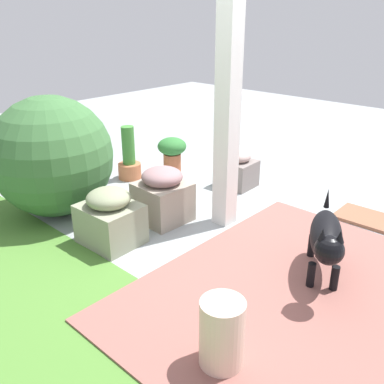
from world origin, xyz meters
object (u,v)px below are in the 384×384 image
stone_planter_nearest (237,170)px  terracotta_pot_broad (172,152)px  round_shrub (52,156)px  porch_pillar (228,109)px  stone_planter_mid (163,195)px  dog (326,238)px  doormat (376,221)px  stone_planter_far (110,218)px  ceramic_urn (222,334)px  terracotta_pot_tall (129,160)px

stone_planter_nearest → terracotta_pot_broad: terracotta_pot_broad is taller
stone_planter_nearest → round_shrub: size_ratio=0.36×
porch_pillar → round_shrub: size_ratio=1.87×
stone_planter_nearest → stone_planter_mid: (-0.01, 1.11, 0.05)m
porch_pillar → dog: bearing=168.3°
doormat → terracotta_pot_broad: bearing=9.5°
stone_planter_mid → terracotta_pot_broad: 1.18m
stone_planter_far → ceramic_urn: bearing=164.5°
stone_planter_nearest → round_shrub: 1.90m
ceramic_urn → doormat: 2.26m
terracotta_pot_broad → dog: 2.40m
porch_pillar → stone_planter_mid: size_ratio=4.10×
ceramic_urn → stone_planter_far: bearing=-15.5°
terracotta_pot_broad → stone_planter_far: bearing=117.6°
dog → round_shrub: bearing=16.1°
stone_planter_mid → porch_pillar: bearing=-141.6°
porch_pillar → stone_planter_far: bearing=64.2°
stone_planter_nearest → doormat: (-1.46, -0.15, -0.17)m
doormat → ceramic_urn: bearing=91.0°
terracotta_pot_broad → round_shrub: bearing=87.1°
stone_planter_far → terracotta_pot_broad: size_ratio=1.10×
terracotta_pot_tall → terracotta_pot_broad: bearing=-122.6°
terracotta_pot_broad → dog: (-2.28, 0.76, 0.05)m
round_shrub → dog: round_shrub is taller
stone_planter_mid → doormat: (-1.45, -1.26, -0.22)m
stone_planter_far → round_shrub: 0.90m
doormat → round_shrub: bearing=38.3°
ceramic_urn → dog: bearing=-90.6°
dog → terracotta_pot_tall: bearing=-7.8°
dog → terracotta_pot_broad: bearing=-18.6°
dog → ceramic_urn: 1.12m
stone_planter_far → terracotta_pot_tall: size_ratio=0.80×
terracotta_pot_tall → stone_planter_far: bearing=134.6°
round_shrub → doormat: 2.98m
ceramic_urn → doormat: bearing=-89.0°
stone_planter_nearest → dog: dog is taller
dog → stone_planter_far: bearing=24.8°
stone_planter_mid → terracotta_pot_broad: bearing=-48.8°
dog → stone_planter_nearest: bearing=-33.2°
stone_planter_nearest → terracotta_pot_broad: 0.81m
stone_planter_mid → round_shrub: size_ratio=0.46×
stone_planter_far → round_shrub: round_shrub is taller
terracotta_pot_tall → porch_pillar: bearing=175.1°
terracotta_pot_broad → doormat: bearing=-170.5°
stone_planter_mid → terracotta_pot_broad: (0.78, -0.89, 0.03)m
stone_planter_nearest → terracotta_pot_broad: (0.77, 0.22, 0.08)m
round_shrub → ceramic_urn: round_shrub is taller
porch_pillar → stone_planter_nearest: porch_pillar is taller
stone_planter_nearest → terracotta_pot_tall: 1.22m
terracotta_pot_tall → ceramic_urn: 2.92m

